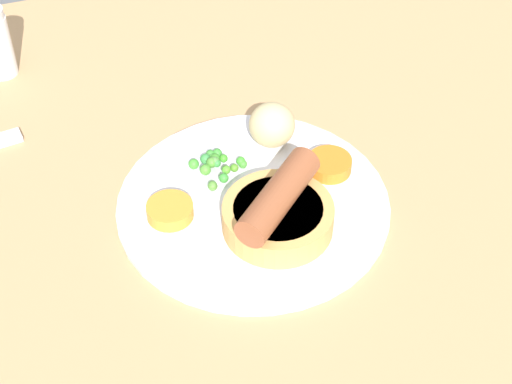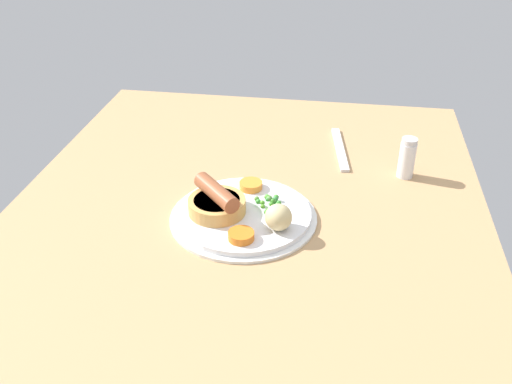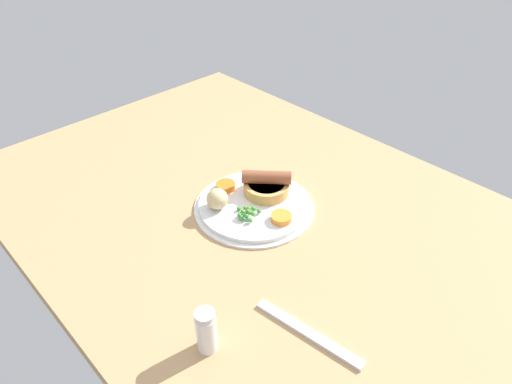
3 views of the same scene
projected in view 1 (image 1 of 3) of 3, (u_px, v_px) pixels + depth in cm
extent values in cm
cube|color=tan|center=(287.00, 211.00, 76.73)|extent=(110.00, 80.00, 3.00)
cylinder|color=silver|center=(252.00, 203.00, 74.91)|extent=(23.91, 23.91, 0.50)
cylinder|color=silver|center=(252.00, 200.00, 74.60)|extent=(21.99, 21.99, 1.40)
cylinder|color=tan|center=(278.00, 218.00, 70.49)|extent=(9.28, 9.28, 2.35)
cylinder|color=#472614|center=(278.00, 209.00, 69.77)|extent=(7.42, 7.42, 0.30)
cylinder|color=brown|center=(278.00, 196.00, 68.71)|extent=(9.05, 8.61, 2.71)
sphere|color=#3A8A32|center=(217.00, 153.00, 76.63)|extent=(0.89, 0.89, 0.89)
sphere|color=#389033|center=(224.00, 178.00, 74.33)|extent=(0.86, 0.86, 0.86)
sphere|color=#41942F|center=(194.00, 164.00, 75.78)|extent=(0.96, 0.96, 0.96)
sphere|color=#488830|center=(212.00, 162.00, 75.05)|extent=(0.98, 0.98, 0.98)
sphere|color=#368C39|center=(217.00, 163.00, 74.99)|extent=(0.72, 0.72, 0.72)
sphere|color=#36843D|center=(205.00, 159.00, 75.81)|extent=(0.98, 0.98, 0.98)
sphere|color=#388630|center=(210.00, 154.00, 76.58)|extent=(0.84, 0.84, 0.84)
sphere|color=#3C9126|center=(224.00, 158.00, 75.88)|extent=(0.76, 0.76, 0.76)
sphere|color=#4E863D|center=(215.00, 161.00, 75.08)|extent=(0.87, 0.87, 0.87)
sphere|color=#4B8827|center=(234.00, 168.00, 75.28)|extent=(0.75, 0.75, 0.75)
sphere|color=#3B872A|center=(215.00, 158.00, 75.71)|extent=(0.83, 0.83, 0.83)
sphere|color=#4D8433|center=(213.00, 186.00, 73.95)|extent=(0.87, 0.87, 0.87)
sphere|color=#469236|center=(213.00, 158.00, 76.01)|extent=(0.72, 0.72, 0.72)
sphere|color=green|center=(241.00, 161.00, 76.22)|extent=(0.84, 0.84, 0.84)
sphere|color=#4D982C|center=(226.00, 170.00, 74.83)|extent=(0.79, 0.79, 0.79)
sphere|color=#4B9432|center=(205.00, 170.00, 74.75)|extent=(0.99, 0.99, 0.99)
sphere|color=#428E33|center=(243.00, 164.00, 76.25)|extent=(0.79, 0.79, 0.79)
ellipsoid|color=#CCB77F|center=(272.00, 125.00, 77.50)|extent=(5.60, 5.60, 4.14)
cylinder|color=orange|center=(171.00, 214.00, 71.55)|extent=(5.43, 5.43, 1.21)
cylinder|color=orange|center=(329.00, 165.00, 75.87)|extent=(5.58, 5.58, 1.24)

